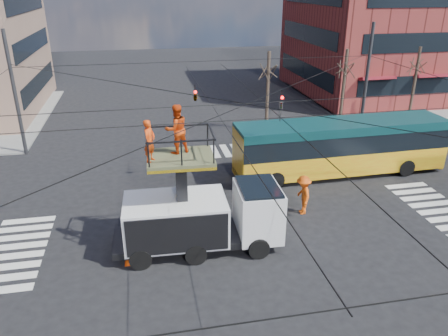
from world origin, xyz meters
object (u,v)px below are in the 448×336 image
utility_truck (202,205)px  flagger (303,195)px  traffic_cone (129,255)px  worker_ground (138,221)px  city_bus (340,146)px

utility_truck → flagger: utility_truck is taller
traffic_cone → worker_ground: size_ratio=0.39×
utility_truck → worker_ground: size_ratio=3.60×
utility_truck → traffic_cone: (-3.10, -0.64, -1.65)m
utility_truck → flagger: 5.73m
traffic_cone → flagger: size_ratio=0.38×
city_bus → worker_ground: 12.89m
city_bus → traffic_cone: (-12.22, -6.86, -1.35)m
utility_truck → city_bus: bearing=36.5°
flagger → worker_ground: bearing=-78.5°
city_bus → flagger: bearing=-133.6°
city_bus → traffic_cone: city_bus is taller
worker_ground → flagger: size_ratio=0.99×
city_bus → worker_ground: size_ratio=6.36×
traffic_cone → flagger: (8.38, 2.63, 0.61)m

